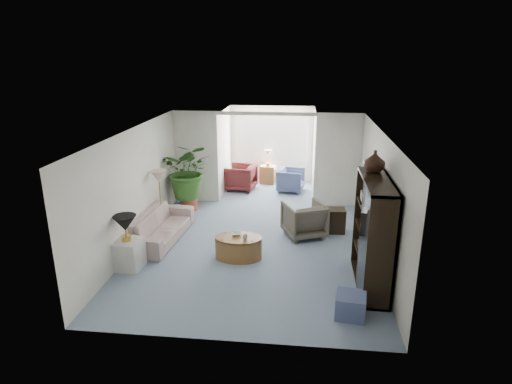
# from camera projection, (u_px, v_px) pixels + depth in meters

# --- Properties ---
(floor) EXTENTS (6.00, 6.00, 0.00)m
(floor) POSITION_uv_depth(u_px,v_px,m) (253.00, 251.00, 9.08)
(floor) COLOR gray
(floor) RESTS_ON ground
(sunroom_floor) EXTENTS (2.60, 2.60, 0.00)m
(sunroom_floor) POSITION_uv_depth(u_px,v_px,m) (269.00, 191.00, 12.96)
(sunroom_floor) COLOR gray
(sunroom_floor) RESTS_ON ground
(back_pier_left) EXTENTS (1.20, 0.12, 2.50)m
(back_pier_left) POSITION_uv_depth(u_px,v_px,m) (196.00, 157.00, 11.72)
(back_pier_left) COLOR white
(back_pier_left) RESTS_ON ground
(back_pier_right) EXTENTS (1.20, 0.12, 2.50)m
(back_pier_right) POSITION_uv_depth(u_px,v_px,m) (338.00, 161.00, 11.33)
(back_pier_right) COLOR white
(back_pier_right) RESTS_ON ground
(back_header) EXTENTS (2.60, 0.12, 0.10)m
(back_header) POSITION_uv_depth(u_px,v_px,m) (266.00, 114.00, 11.16)
(back_header) COLOR white
(back_header) RESTS_ON back_pier_left
(window_pane) EXTENTS (2.20, 0.02, 1.50)m
(window_pane) POSITION_uv_depth(u_px,v_px,m) (272.00, 138.00, 13.54)
(window_pane) COLOR white
(window_blinds) EXTENTS (2.20, 0.02, 1.50)m
(window_blinds) POSITION_uv_depth(u_px,v_px,m) (272.00, 138.00, 13.52)
(window_blinds) COLOR white
(framed_picture) EXTENTS (0.04, 0.50, 0.40)m
(framed_picture) POSITION_uv_depth(u_px,v_px,m) (381.00, 178.00, 8.21)
(framed_picture) COLOR beige
(sofa) EXTENTS (1.01, 2.22, 0.63)m
(sofa) POSITION_uv_depth(u_px,v_px,m) (160.00, 226.00, 9.53)
(sofa) COLOR #B8B09C
(sofa) RESTS_ON ground
(end_table) EXTENTS (0.56, 0.56, 0.57)m
(end_table) POSITION_uv_depth(u_px,v_px,m) (128.00, 254.00, 8.28)
(end_table) COLOR silver
(end_table) RESTS_ON ground
(table_lamp) EXTENTS (0.44, 0.44, 0.30)m
(table_lamp) POSITION_uv_depth(u_px,v_px,m) (125.00, 223.00, 8.08)
(table_lamp) COLOR black
(table_lamp) RESTS_ON end_table
(floor_lamp) EXTENTS (0.36, 0.36, 0.28)m
(floor_lamp) POSITION_uv_depth(u_px,v_px,m) (159.00, 177.00, 9.91)
(floor_lamp) COLOR beige
(floor_lamp) RESTS_ON ground
(coffee_table) EXTENTS (1.06, 1.06, 0.45)m
(coffee_table) POSITION_uv_depth(u_px,v_px,m) (238.00, 247.00, 8.70)
(coffee_table) COLOR brown
(coffee_table) RESTS_ON ground
(coffee_bowl) EXTENTS (0.22, 0.22, 0.05)m
(coffee_bowl) POSITION_uv_depth(u_px,v_px,m) (237.00, 234.00, 8.73)
(coffee_bowl) COLOR beige
(coffee_bowl) RESTS_ON coffee_table
(coffee_cup) EXTENTS (0.12, 0.12, 0.10)m
(coffee_cup) POSITION_uv_depth(u_px,v_px,m) (245.00, 237.00, 8.51)
(coffee_cup) COLOR beige
(coffee_cup) RESTS_ON coffee_table
(wingback_chair) EXTENTS (1.11, 1.12, 0.78)m
(wingback_chair) POSITION_uv_depth(u_px,v_px,m) (304.00, 220.00, 9.70)
(wingback_chair) COLOR #615C4D
(wingback_chair) RESTS_ON ground
(side_table_dark) EXTENTS (0.49, 0.40, 0.56)m
(side_table_dark) POSITION_uv_depth(u_px,v_px,m) (334.00, 220.00, 9.95)
(side_table_dark) COLOR black
(side_table_dark) RESTS_ON ground
(entertainment_cabinet) EXTENTS (0.47, 1.75, 1.95)m
(entertainment_cabinet) POSITION_uv_depth(u_px,v_px,m) (373.00, 234.00, 7.48)
(entertainment_cabinet) COLOR black
(entertainment_cabinet) RESTS_ON ground
(cabinet_urn) EXTENTS (0.37, 0.37, 0.39)m
(cabinet_urn) POSITION_uv_depth(u_px,v_px,m) (375.00, 161.00, 7.59)
(cabinet_urn) COLOR black
(cabinet_urn) RESTS_ON entertainment_cabinet
(ottoman) EXTENTS (0.52, 0.52, 0.37)m
(ottoman) POSITION_uv_depth(u_px,v_px,m) (351.00, 305.00, 6.79)
(ottoman) COLOR #4D5A85
(ottoman) RESTS_ON ground
(plant_pot) EXTENTS (0.40, 0.40, 0.32)m
(plant_pot) POSITION_uv_depth(u_px,v_px,m) (190.00, 203.00, 11.43)
(plant_pot) COLOR #AE4E32
(plant_pot) RESTS_ON ground
(house_plant) EXTENTS (1.33, 1.15, 1.48)m
(house_plant) POSITION_uv_depth(u_px,v_px,m) (188.00, 170.00, 11.16)
(house_plant) COLOR #2F5D20
(house_plant) RESTS_ON plant_pot
(sunroom_chair_blue) EXTENTS (0.86, 0.84, 0.69)m
(sunroom_chair_blue) POSITION_uv_depth(u_px,v_px,m) (291.00, 180.00, 12.84)
(sunroom_chair_blue) COLOR #4D5A85
(sunroom_chair_blue) RESTS_ON ground
(sunroom_chair_maroon) EXTENTS (0.95, 0.93, 0.76)m
(sunroom_chair_maroon) POSITION_uv_depth(u_px,v_px,m) (241.00, 177.00, 12.98)
(sunroom_chair_maroon) COLOR #5C1F1F
(sunroom_chair_maroon) RESTS_ON ground
(sunroom_table) EXTENTS (0.51, 0.43, 0.57)m
(sunroom_table) POSITION_uv_depth(u_px,v_px,m) (268.00, 175.00, 13.65)
(sunroom_table) COLOR brown
(sunroom_table) RESTS_ON ground
(shelf_clutter) EXTENTS (0.30, 1.18, 1.06)m
(shelf_clutter) POSITION_uv_depth(u_px,v_px,m) (372.00, 230.00, 7.34)
(shelf_clutter) COLOR #2B2825
(shelf_clutter) RESTS_ON entertainment_cabinet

